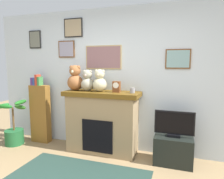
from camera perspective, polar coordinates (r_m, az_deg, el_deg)
back_wall at (r=3.79m, az=1.85°, el=2.86°), size 5.20×0.15×2.60m
fireplace at (r=3.72m, az=-2.78°, el=-8.91°), size 1.36×0.53×1.11m
bookshelf at (r=4.41m, az=-19.48°, el=-5.93°), size 0.39×0.16×1.38m
potted_plant at (r=4.54m, az=-25.79°, el=-10.04°), size 0.53×0.48×0.90m
tv_stand at (r=3.54m, az=16.77°, el=-15.90°), size 0.60×0.40×0.45m
television at (r=3.40m, az=17.04°, el=-9.31°), size 0.61×0.14×0.41m
area_rug at (r=3.18m, az=-9.26°, el=-22.96°), size 1.97×0.99×0.01m
candle_jar at (r=3.42m, az=5.75°, el=-0.27°), size 0.08×0.08×0.09m
mantel_clock at (r=3.49m, az=1.27°, el=0.77°), size 0.13×0.09×0.19m
teddy_bear_grey at (r=3.79m, az=-10.30°, el=2.90°), size 0.29×0.29×0.46m
teddy_bear_tan at (r=3.68m, az=-6.88°, el=2.27°), size 0.24×0.24×0.38m
teddy_bear_brown at (r=3.58m, az=-3.47°, el=2.24°), size 0.24×0.24×0.39m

